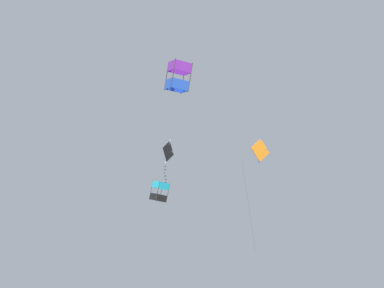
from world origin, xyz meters
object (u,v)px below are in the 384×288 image
(kite_box_highest, at_px, (160,191))
(kite_box_low_drifter, at_px, (178,77))
(kite_diamond_far_centre, at_px, (260,151))
(kite_diamond_near_right, at_px, (168,152))

(kite_box_highest, distance_m, kite_box_low_drifter, 8.46)
(kite_box_highest, bearing_deg, kite_diamond_far_centre, -37.41)
(kite_diamond_far_centre, bearing_deg, kite_box_low_drifter, -176.66)
(kite_box_highest, distance_m, kite_diamond_near_right, 4.37)
(kite_box_highest, relative_size, kite_box_low_drifter, 0.73)
(kite_box_low_drifter, bearing_deg, kite_box_highest, 78.32)
(kite_box_low_drifter, relative_size, kite_diamond_near_right, 0.58)
(kite_box_highest, height_order, kite_diamond_near_right, kite_diamond_near_right)
(kite_diamond_near_right, bearing_deg, kite_box_low_drifter, -153.58)
(kite_box_low_drifter, distance_m, kite_diamond_near_right, 8.01)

